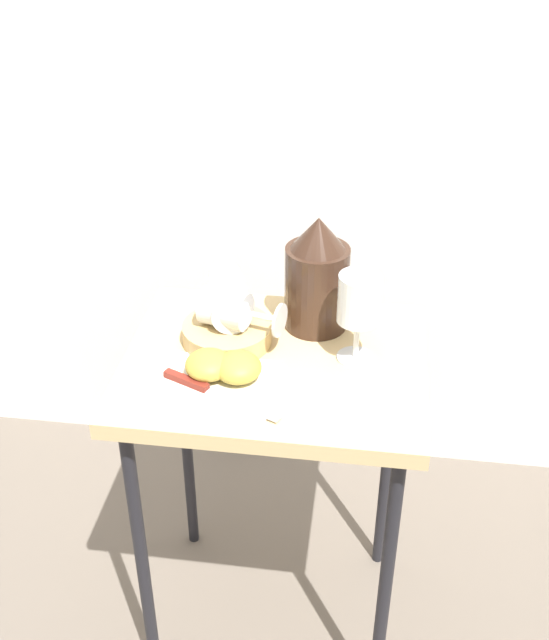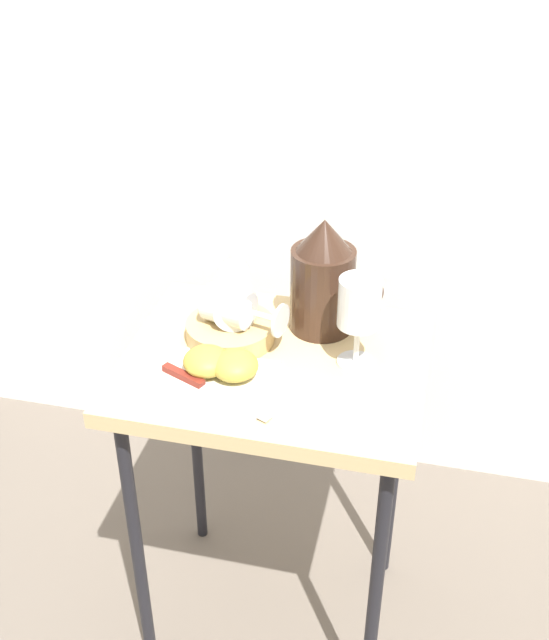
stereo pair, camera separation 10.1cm
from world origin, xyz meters
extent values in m
plane|color=#665B51|center=(0.00, 0.00, 0.00)|extent=(6.00, 6.00, 0.00)
cube|color=silver|center=(0.00, 0.56, 1.05)|extent=(2.40, 0.03, 2.09)
cube|color=tan|center=(0.00, 0.00, 0.66)|extent=(0.52, 0.43, 0.03)
cylinder|color=black|center=(-0.22, -0.17, 0.32)|extent=(0.02, 0.02, 0.64)
cylinder|color=black|center=(0.22, -0.17, 0.32)|extent=(0.02, 0.02, 0.64)
cylinder|color=black|center=(-0.22, 0.17, 0.32)|extent=(0.02, 0.02, 0.64)
cylinder|color=black|center=(0.22, 0.17, 0.32)|extent=(0.02, 0.02, 0.64)
cube|color=silver|center=(-0.09, -0.10, 0.68)|extent=(0.21, 0.18, 0.00)
cylinder|color=tan|center=(-0.09, 0.04, 0.69)|extent=(0.16, 0.16, 0.03)
cylinder|color=#382319|center=(0.06, 0.12, 0.75)|extent=(0.12, 0.12, 0.16)
cylinder|color=#B23819|center=(0.06, 0.12, 0.72)|extent=(0.11, 0.11, 0.09)
cone|color=#382319|center=(0.06, 0.12, 0.86)|extent=(0.10, 0.10, 0.06)
torus|color=#382319|center=(0.14, 0.12, 0.76)|extent=(0.07, 0.01, 0.07)
cylinder|color=silver|center=(0.14, 0.02, 0.68)|extent=(0.06, 0.06, 0.00)
cylinder|color=silver|center=(0.14, 0.02, 0.72)|extent=(0.01, 0.01, 0.07)
cylinder|color=silver|center=(0.14, 0.02, 0.80)|extent=(0.07, 0.07, 0.09)
cylinder|color=#B23819|center=(0.14, 0.02, 0.78)|extent=(0.06, 0.06, 0.04)
cylinder|color=silver|center=(-0.09, 0.04, 0.74)|extent=(0.10, 0.09, 0.07)
cylinder|color=silver|center=(-0.02, 0.02, 0.74)|extent=(0.06, 0.03, 0.01)
cylinder|color=silver|center=(0.01, 0.02, 0.74)|extent=(0.02, 0.06, 0.06)
cylinder|color=silver|center=(-0.09, 0.06, 0.74)|extent=(0.09, 0.10, 0.07)
cylinder|color=silver|center=(-0.11, 0.13, 0.74)|extent=(0.03, 0.06, 0.01)
cylinder|color=silver|center=(-0.12, 0.16, 0.74)|extent=(0.06, 0.02, 0.06)
ellipsoid|color=#B29938|center=(-0.10, -0.07, 0.70)|extent=(0.08, 0.08, 0.04)
ellipsoid|color=#B29938|center=(-0.05, -0.07, 0.70)|extent=(0.08, 0.08, 0.04)
cube|color=silver|center=(-0.03, -0.14, 0.68)|extent=(0.13, 0.07, 0.00)
cube|color=maroon|center=(-0.13, -0.09, 0.68)|extent=(0.08, 0.05, 0.01)
camera|label=1|loc=(0.15, -1.09, 1.45)|focal=43.55mm
camera|label=2|loc=(0.25, -1.07, 1.45)|focal=43.55mm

